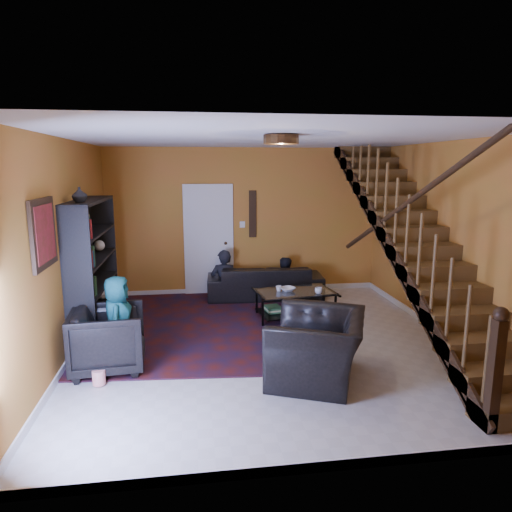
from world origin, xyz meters
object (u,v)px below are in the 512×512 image
at_px(coffee_table, 295,303).
at_px(armchair_left, 108,339).
at_px(sofa, 265,282).
at_px(armchair_right, 317,347).
at_px(bookshelf, 94,273).

bearing_deg(coffee_table, armchair_left, -149.83).
bearing_deg(sofa, coffee_table, 106.59).
relative_size(armchair_right, coffee_table, 0.90).
height_order(bookshelf, armchair_left, bookshelf).
relative_size(sofa, coffee_table, 1.63).
relative_size(bookshelf, sofa, 0.93).
xyz_separation_m(armchair_right, coffee_table, (0.22, 2.13, -0.12)).
distance_m(bookshelf, sofa, 3.28).
bearing_deg(sofa, armchair_left, 53.63).
bearing_deg(armchair_right, sofa, -156.32).
xyz_separation_m(bookshelf, sofa, (2.73, 1.70, -0.65)).
xyz_separation_m(armchair_left, armchair_right, (2.44, -0.58, -0.00)).
distance_m(bookshelf, coffee_table, 3.13).
relative_size(armchair_left, coffee_table, 0.65).
relative_size(sofa, armchair_left, 2.50).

